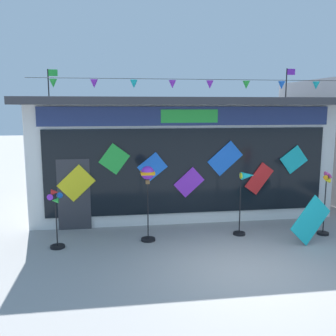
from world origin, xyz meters
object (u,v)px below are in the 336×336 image
at_px(kite_shop_building, 173,150).
at_px(wind_spinner_center_left, 245,193).
at_px(display_kite_on_ground, 311,220).
at_px(wind_spinner_far_left, 56,215).
at_px(wind_spinner_left, 148,183).
at_px(wind_spinner_center_right, 326,199).

bearing_deg(kite_shop_building, wind_spinner_center_left, -72.24).
bearing_deg(display_kite_on_ground, kite_shop_building, 118.76).
height_order(wind_spinner_far_left, wind_spinner_left, wind_spinner_left).
bearing_deg(wind_spinner_far_left, kite_shop_building, 51.04).
bearing_deg(kite_shop_building, wind_spinner_far_left, -128.96).
relative_size(wind_spinner_far_left, display_kite_on_ground, 1.31).
bearing_deg(display_kite_on_ground, wind_spinner_center_right, 38.09).
bearing_deg(wind_spinner_left, wind_spinner_center_right, -2.76).
distance_m(wind_spinner_far_left, wind_spinner_left, 2.35).
bearing_deg(wind_spinner_center_right, wind_spinner_left, 177.24).
height_order(kite_shop_building, wind_spinner_left, kite_shop_building).
xyz_separation_m(kite_shop_building, wind_spinner_center_left, (1.31, -4.08, -0.70)).
xyz_separation_m(kite_shop_building, display_kite_on_ground, (2.72, -4.96, -1.25)).
xyz_separation_m(wind_spinner_left, display_kite_on_ground, (4.03, -0.78, -0.91)).
distance_m(wind_spinner_left, wind_spinner_center_right, 4.77).
distance_m(kite_shop_building, wind_spinner_center_right, 5.65).
bearing_deg(wind_spinner_center_left, wind_spinner_center_right, -8.84).
xyz_separation_m(wind_spinner_far_left, display_kite_on_ground, (6.27, -0.57, -0.24)).
relative_size(kite_shop_building, display_kite_on_ground, 8.34).
height_order(kite_shop_building, display_kite_on_ground, kite_shop_building).
height_order(wind_spinner_far_left, wind_spinner_center_right, wind_spinner_center_right).
bearing_deg(kite_shop_building, display_kite_on_ground, -61.24).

